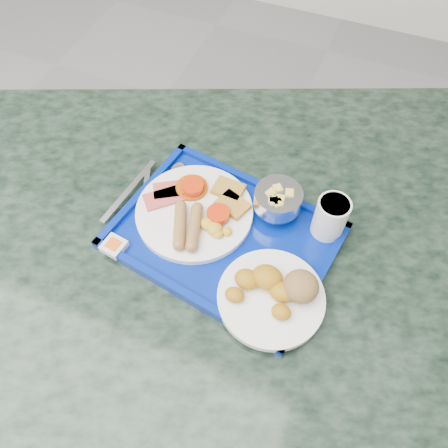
% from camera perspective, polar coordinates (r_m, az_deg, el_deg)
% --- Properties ---
extents(table, '(1.45, 1.23, 0.77)m').
position_cam_1_polar(table, '(1.03, 0.38, -6.35)').
color(table, slate).
rests_on(table, floor).
extents(tray, '(0.44, 0.36, 0.02)m').
position_cam_1_polar(tray, '(0.84, 0.00, -1.71)').
color(tray, navy).
rests_on(tray, table).
extents(main_plate, '(0.23, 0.23, 0.04)m').
position_cam_1_polar(main_plate, '(0.85, -3.55, 1.76)').
color(main_plate, white).
rests_on(main_plate, tray).
extents(bread_plate, '(0.19, 0.19, 0.06)m').
position_cam_1_polar(bread_plate, '(0.76, 6.70, -8.82)').
color(bread_plate, white).
rests_on(bread_plate, tray).
extents(fruit_bowl, '(0.09, 0.09, 0.06)m').
position_cam_1_polar(fruit_bowl, '(0.84, 7.05, 3.18)').
color(fruit_bowl, '#B9B9BC').
rests_on(fruit_bowl, tray).
extents(juice_cup, '(0.06, 0.06, 0.08)m').
position_cam_1_polar(juice_cup, '(0.83, 13.77, 0.98)').
color(juice_cup, white).
rests_on(juice_cup, tray).
extents(spoon, '(0.09, 0.17, 0.01)m').
position_cam_1_polar(spoon, '(0.92, -7.26, 6.20)').
color(spoon, '#B9B9BC').
rests_on(spoon, tray).
extents(knife, '(0.03, 0.18, 0.00)m').
position_cam_1_polar(knife, '(0.91, -12.30, 4.32)').
color(knife, '#B9B9BC').
rests_on(knife, tray).
extents(jam_packet, '(0.05, 0.05, 0.02)m').
position_cam_1_polar(jam_packet, '(0.84, -14.18, -2.81)').
color(jam_packet, silver).
rests_on(jam_packet, tray).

